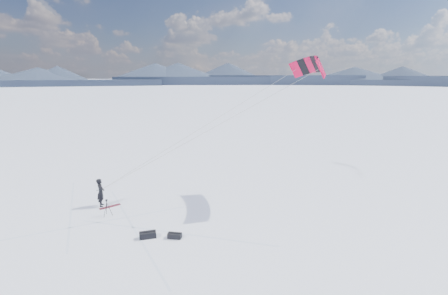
{
  "coord_description": "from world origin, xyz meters",
  "views": [
    {
      "loc": [
        7.19,
        -17.15,
        8.72
      ],
      "look_at": [
        6.56,
        4.91,
        3.83
      ],
      "focal_mm": 26.0,
      "sensor_mm": 36.0,
      "label": 1
    }
  ],
  "objects_px": {
    "snowkiter": "(102,206)",
    "snowboard": "(110,207)",
    "tripod": "(107,205)",
    "gear_bag_b": "(175,235)",
    "gear_bag_a": "(148,235)"
  },
  "relations": [
    {
      "from": "gear_bag_a",
      "to": "gear_bag_b",
      "type": "bearing_deg",
      "value": -17.21
    },
    {
      "from": "snowboard",
      "to": "gear_bag_b",
      "type": "distance_m",
      "value": 6.65
    },
    {
      "from": "gear_bag_a",
      "to": "gear_bag_b",
      "type": "relative_size",
      "value": 1.24
    },
    {
      "from": "snowkiter",
      "to": "tripod",
      "type": "bearing_deg",
      "value": -161.97
    },
    {
      "from": "snowkiter",
      "to": "tripod",
      "type": "distance_m",
      "value": 2.01
    },
    {
      "from": "gear_bag_a",
      "to": "gear_bag_b",
      "type": "distance_m",
      "value": 1.48
    },
    {
      "from": "gear_bag_a",
      "to": "snowboard",
      "type": "bearing_deg",
      "value": 113.27
    },
    {
      "from": "gear_bag_a",
      "to": "snowkiter",
      "type": "bearing_deg",
      "value": 116.67
    },
    {
      "from": "snowkiter",
      "to": "gear_bag_a",
      "type": "relative_size",
      "value": 1.96
    },
    {
      "from": "tripod",
      "to": "gear_bag_b",
      "type": "bearing_deg",
      "value": -35.35
    },
    {
      "from": "tripod",
      "to": "gear_bag_b",
      "type": "xyz_separation_m",
      "value": [
        4.79,
        -2.78,
        -0.56
      ]
    },
    {
      "from": "tripod",
      "to": "gear_bag_a",
      "type": "relative_size",
      "value": 1.11
    },
    {
      "from": "snowkiter",
      "to": "snowboard",
      "type": "distance_m",
      "value": 0.66
    },
    {
      "from": "tripod",
      "to": "gear_bag_a",
      "type": "distance_m",
      "value": 4.37
    },
    {
      "from": "gear_bag_a",
      "to": "gear_bag_b",
      "type": "xyz_separation_m",
      "value": [
        1.48,
        0.02,
        -0.03
      ]
    }
  ]
}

